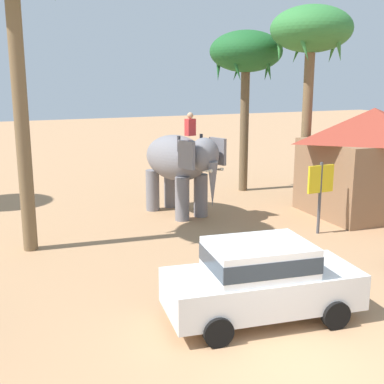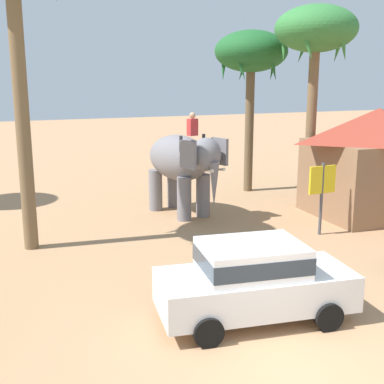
% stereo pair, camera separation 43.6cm
% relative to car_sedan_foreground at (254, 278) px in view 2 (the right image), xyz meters
% --- Properties ---
extents(ground_plane, '(120.00, 120.00, 0.00)m').
position_rel_car_sedan_foreground_xyz_m(ground_plane, '(-0.39, -1.95, -0.93)').
color(ground_plane, tan).
extents(car_sedan_foreground, '(4.33, 2.39, 1.70)m').
position_rel_car_sedan_foreground_xyz_m(car_sedan_foreground, '(0.00, 0.00, 0.00)').
color(car_sedan_foreground, white).
rests_on(car_sedan_foreground, ground).
extents(elephant_with_mahout, '(2.35, 4.01, 3.88)m').
position_rel_car_sedan_foreground_xyz_m(elephant_with_mahout, '(2.02, 8.45, 1.06)').
color(elephant_with_mahout, slate).
rests_on(elephant_with_mahout, ground).
extents(palm_tree_near_hut, '(3.20, 3.20, 7.85)m').
position_rel_car_sedan_foreground_xyz_m(palm_tree_near_hut, '(7.48, 8.00, 5.80)').
color(palm_tree_near_hut, brown).
rests_on(palm_tree_near_hut, ground).
extents(palm_tree_left_of_road, '(3.20, 3.20, 7.13)m').
position_rel_car_sedan_foreground_xyz_m(palm_tree_left_of_road, '(6.43, 11.06, 5.13)').
color(palm_tree_left_of_road, brown).
rests_on(palm_tree_left_of_road, ground).
extents(roadside_hut, '(5.36, 4.64, 4.00)m').
position_rel_car_sedan_foreground_xyz_m(roadside_hut, '(8.60, 5.52, 1.20)').
color(roadside_hut, '#8C6647').
rests_on(roadside_hut, ground).
extents(signboard_yellow, '(1.00, 0.10, 2.40)m').
position_rel_car_sedan_foreground_xyz_m(signboard_yellow, '(5.14, 4.25, 0.76)').
color(signboard_yellow, '#4C4C51').
rests_on(signboard_yellow, ground).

